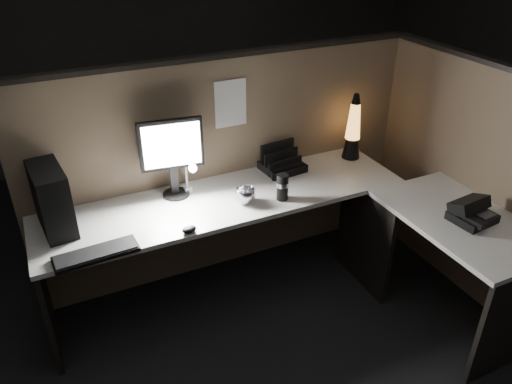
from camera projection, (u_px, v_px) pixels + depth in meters
name	position (u px, v px, depth m)	size (l,w,h in m)	color
floor	(290.00, 341.00, 3.03)	(6.00, 6.00, 0.00)	black
room_shell	(302.00, 80.00, 2.22)	(6.00, 6.00, 6.00)	silver
partition_back	(228.00, 168.00, 3.38)	(2.66, 0.06, 1.50)	brown
partition_right	(467.00, 181.00, 3.23)	(0.06, 1.66, 1.50)	brown
desk	(299.00, 234.00, 3.00)	(2.60, 1.60, 0.73)	beige
pc_tower	(52.00, 199.00, 2.70)	(0.16, 0.35, 0.37)	black
monitor	(172.00, 151.00, 2.97)	(0.39, 0.16, 0.49)	black
keyboard	(96.00, 254.00, 2.56)	(0.43, 0.14, 0.02)	black
mouse	(189.00, 229.00, 2.75)	(0.09, 0.06, 0.03)	black
clip_lamp	(190.00, 175.00, 3.03)	(0.05, 0.19, 0.25)	silver
organizer	(282.00, 163.00, 3.39)	(0.29, 0.26, 0.20)	black
lava_lamp	(353.00, 132.00, 3.48)	(0.13, 0.13, 0.47)	black
travel_mug	(282.00, 187.00, 3.02)	(0.07, 0.07, 0.17)	black
steel_mug	(245.00, 196.00, 3.00)	(0.12, 0.12, 0.10)	silver
figurine	(356.00, 150.00, 3.57)	(0.05, 0.05, 0.05)	#FAFF28
pinned_paper	(231.00, 104.00, 3.13)	(0.21, 0.00, 0.30)	white
desk_phone	(471.00, 212.00, 2.84)	(0.25, 0.26, 0.14)	black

